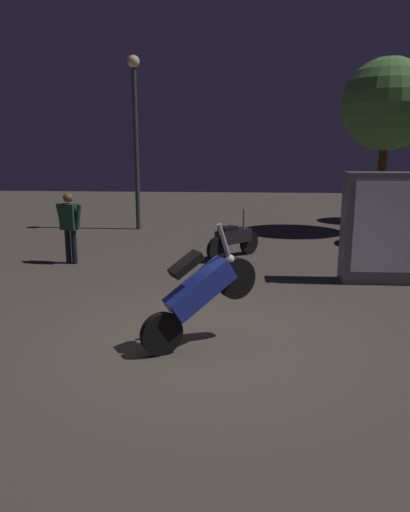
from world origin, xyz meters
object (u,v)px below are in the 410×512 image
object	(u,v)px
motorcycle_blue_foreground	(200,293)
person_rider_beside	(70,222)
motorcycle_black_parked_left	(233,239)
kiosk_billboard	(386,228)
streetlamp_near	(135,122)

from	to	relation	value
motorcycle_blue_foreground	person_rider_beside	world-z (taller)	motorcycle_blue_foreground
motorcycle_black_parked_left	motorcycle_blue_foreground	bearing A→B (deg)	-142.06
motorcycle_black_parked_left	kiosk_billboard	distance (m)	3.49
streetlamp_near	kiosk_billboard	xyz separation A→B (m)	(5.86, -5.50, -2.16)
motorcycle_black_parked_left	streetlamp_near	world-z (taller)	streetlamp_near
motorcycle_black_parked_left	kiosk_billboard	xyz separation A→B (m)	(2.89, -1.84, 0.61)
motorcycle_blue_foreground	motorcycle_black_parked_left	size ratio (longest dim) A/B	1.26
person_rider_beside	kiosk_billboard	xyz separation A→B (m)	(6.48, -1.06, 0.12)
person_rider_beside	streetlamp_near	world-z (taller)	streetlamp_near
motorcycle_black_parked_left	kiosk_billboard	size ratio (longest dim) A/B	0.62
person_rider_beside	motorcycle_blue_foreground	bearing A→B (deg)	-126.51
kiosk_billboard	motorcycle_blue_foreground	bearing A→B (deg)	44.68
motorcycle_blue_foreground	streetlamp_near	xyz separation A→B (m)	(-2.57, 8.82, 2.47)
person_rider_beside	streetlamp_near	xyz separation A→B (m)	(0.62, 4.44, 2.29)
motorcycle_black_parked_left	person_rider_beside	bearing A→B (deg)	144.61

